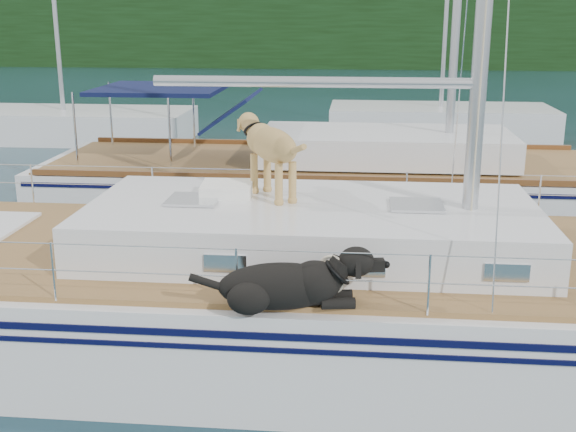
# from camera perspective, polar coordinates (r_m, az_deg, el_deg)

# --- Properties ---
(ground) EXTENTS (120.00, 120.00, 0.00)m
(ground) POSITION_cam_1_polar(r_m,az_deg,el_deg) (9.09, -3.31, -10.00)
(ground) COLOR black
(ground) RESTS_ON ground
(tree_line) EXTENTS (90.00, 3.00, 6.00)m
(tree_line) POSITION_cam_1_polar(r_m,az_deg,el_deg) (53.10, 4.30, 14.83)
(tree_line) COLOR black
(tree_line) RESTS_ON ground
(shore_bank) EXTENTS (92.00, 1.00, 1.20)m
(shore_bank) POSITION_cam_1_polar(r_m,az_deg,el_deg) (54.40, 4.28, 12.32)
(shore_bank) COLOR #595147
(shore_bank) RESTS_ON ground
(main_sailboat) EXTENTS (12.00, 3.99, 14.01)m
(main_sailboat) POSITION_cam_1_polar(r_m,az_deg,el_deg) (8.80, -2.77, -6.06)
(main_sailboat) COLOR white
(main_sailboat) RESTS_ON ground
(neighbor_sailboat) EXTENTS (11.00, 3.50, 13.30)m
(neighbor_sailboat) POSITION_cam_1_polar(r_m,az_deg,el_deg) (14.34, 3.24, 2.40)
(neighbor_sailboat) COLOR white
(neighbor_sailboat) RESTS_ON ground
(bg_boat_west) EXTENTS (8.00, 3.00, 11.65)m
(bg_boat_west) POSITION_cam_1_polar(r_m,az_deg,el_deg) (24.22, -17.23, 6.84)
(bg_boat_west) COLOR white
(bg_boat_west) RESTS_ON ground
(bg_boat_center) EXTENTS (7.20, 3.00, 11.65)m
(bg_boat_center) POSITION_cam_1_polar(r_m,az_deg,el_deg) (24.48, 11.92, 7.31)
(bg_boat_center) COLOR white
(bg_boat_center) RESTS_ON ground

